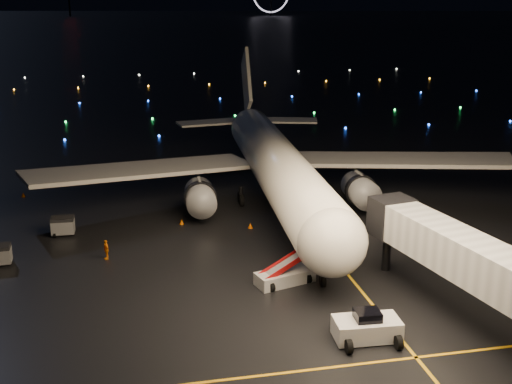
{
  "coord_description": "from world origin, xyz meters",
  "views": [
    {
      "loc": [
        -5.55,
        -43.67,
        22.42
      ],
      "look_at": [
        5.94,
        12.0,
        5.0
      ],
      "focal_mm": 45.0,
      "sensor_mm": 36.0,
      "label": 1
    }
  ],
  "objects_px": {
    "pushback_tug": "(367,325)",
    "baggage_cart_0": "(63,226)",
    "belt_loader": "(285,264)",
    "crew_c": "(106,250)",
    "airliner": "(273,133)"
  },
  "relations": [
    {
      "from": "pushback_tug",
      "to": "baggage_cart_0",
      "type": "distance_m",
      "value": 33.08
    },
    {
      "from": "airliner",
      "to": "baggage_cart_0",
      "type": "distance_m",
      "value": 24.8
    },
    {
      "from": "belt_loader",
      "to": "baggage_cart_0",
      "type": "xyz_separation_m",
      "value": [
        -18.53,
        15.11,
        -0.8
      ]
    },
    {
      "from": "pushback_tug",
      "to": "belt_loader",
      "type": "xyz_separation_m",
      "value": [
        -3.28,
        9.75,
        0.65
      ]
    },
    {
      "from": "pushback_tug",
      "to": "belt_loader",
      "type": "distance_m",
      "value": 10.31
    },
    {
      "from": "pushback_tug",
      "to": "crew_c",
      "type": "height_order",
      "value": "pushback_tug"
    },
    {
      "from": "belt_loader",
      "to": "crew_c",
      "type": "bearing_deg",
      "value": 134.61
    },
    {
      "from": "belt_loader",
      "to": "baggage_cart_0",
      "type": "distance_m",
      "value": 23.93
    },
    {
      "from": "baggage_cart_0",
      "to": "pushback_tug",
      "type": "bearing_deg",
      "value": -46.72
    },
    {
      "from": "airliner",
      "to": "baggage_cart_0",
      "type": "height_order",
      "value": "airliner"
    },
    {
      "from": "belt_loader",
      "to": "crew_c",
      "type": "xyz_separation_m",
      "value": [
        -14.3,
        8.05,
        -0.8
      ]
    },
    {
      "from": "airliner",
      "to": "belt_loader",
      "type": "height_order",
      "value": "airliner"
    },
    {
      "from": "airliner",
      "to": "belt_loader",
      "type": "bearing_deg",
      "value": -97.35
    },
    {
      "from": "pushback_tug",
      "to": "baggage_cart_0",
      "type": "height_order",
      "value": "pushback_tug"
    },
    {
      "from": "airliner",
      "to": "pushback_tug",
      "type": "height_order",
      "value": "airliner"
    }
  ]
}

